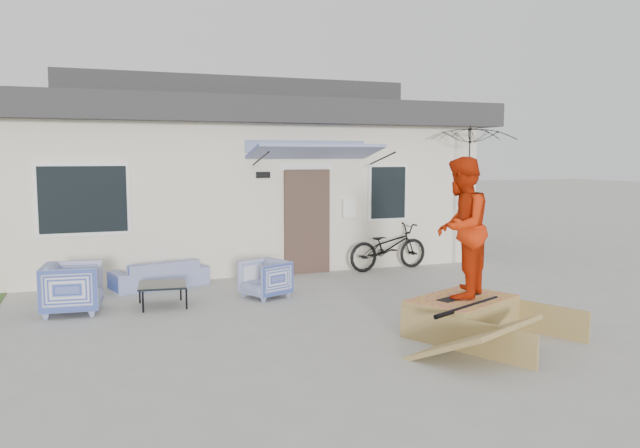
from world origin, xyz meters
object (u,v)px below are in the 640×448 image
object	(u,v)px
coffee_table	(163,295)
bicycle	(388,242)
skater	(461,225)
loveseat	(159,269)
skate_ramp	(462,316)
armchair_right	(265,277)
armchair_left	(73,285)
patio_umbrella	(470,186)
skateboard	(459,296)

from	to	relation	value
coffee_table	bicycle	size ratio (longest dim) A/B	0.40
bicycle	skater	bearing A→B (deg)	158.34
loveseat	skate_ramp	xyz separation A→B (m)	(3.49, -4.42, -0.09)
armchair_right	bicycle	size ratio (longest dim) A/B	0.38
armchair_left	patio_umbrella	bearing A→B (deg)	-75.26
coffee_table	skate_ramp	size ratio (longest dim) A/B	0.39
loveseat	skateboard	distance (m)	5.59
coffee_table	skateboard	world-z (taller)	skateboard
armchair_left	skater	distance (m)	5.80
loveseat	patio_umbrella	bearing A→B (deg)	162.08
bicycle	coffee_table	bearing A→B (deg)	102.14
armchair_right	bicycle	world-z (taller)	bicycle
loveseat	skater	distance (m)	5.70
armchair_right	armchair_left	bearing A→B (deg)	-113.35
armchair_right	skateboard	xyz separation A→B (m)	(1.89, -2.95, 0.15)
patio_umbrella	armchair_right	bearing A→B (deg)	-166.82
patio_umbrella	coffee_table	bearing A→B (deg)	-169.68
armchair_right	skateboard	bearing A→B (deg)	8.86
skater	armchair_left	bearing A→B (deg)	-74.63
armchair_left	bicycle	xyz separation A→B (m)	(6.09, 1.61, 0.17)
coffee_table	skate_ramp	bearing A→B (deg)	-39.15
loveseat	armchair_right	world-z (taller)	armchair_right
bicycle	armchair_right	bearing A→B (deg)	110.31
armchair_left	skateboard	size ratio (longest dim) A/B	1.10
coffee_table	skate_ramp	world-z (taller)	skate_ramp
loveseat	skater	world-z (taller)	skater
armchair_right	skate_ramp	distance (m)	3.55
armchair_right	bicycle	xyz separation A→B (m)	(3.08, 1.58, 0.24)
bicycle	skater	size ratio (longest dim) A/B	0.99
patio_umbrella	skate_ramp	size ratio (longest dim) A/B	1.17
skateboard	loveseat	bearing A→B (deg)	106.23
armchair_left	bicycle	bearing A→B (deg)	-68.79
loveseat	bicycle	distance (m)	4.68
coffee_table	skater	world-z (taller)	skater
patio_umbrella	skater	xyz separation A→B (m)	(-2.84, -4.06, -0.30)
armchair_left	armchair_right	bearing A→B (deg)	-83.13
armchair_left	bicycle	distance (m)	6.30
loveseat	coffee_table	xyz separation A→B (m)	(-0.11, -1.49, -0.15)
armchair_left	armchair_right	size ratio (longest dim) A/B	1.22
patio_umbrella	skate_ramp	bearing A→B (deg)	-124.51
loveseat	bicycle	size ratio (longest dim) A/B	0.92
skater	patio_umbrella	bearing A→B (deg)	-168.75
coffee_table	armchair_right	bearing A→B (deg)	2.09
loveseat	patio_umbrella	distance (m)	6.48
armchair_left	skate_ramp	bearing A→B (deg)	-114.70
coffee_table	skateboard	xyz separation A→B (m)	(3.58, -2.89, 0.32)
loveseat	skate_ramp	world-z (taller)	loveseat
loveseat	skater	bearing A→B (deg)	113.41
skate_ramp	skater	distance (m)	1.22
armchair_right	patio_umbrella	size ratio (longest dim) A/B	0.31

